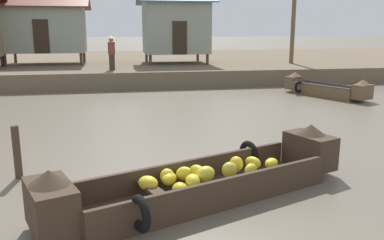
% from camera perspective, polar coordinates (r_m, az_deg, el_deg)
% --- Properties ---
extents(ground_plane, '(300.00, 300.00, 0.00)m').
position_cam_1_polar(ground_plane, '(10.55, -9.34, -2.63)').
color(ground_plane, '#665B4C').
extents(riverbank_strip, '(160.00, 20.00, 0.82)m').
position_cam_1_polar(riverbank_strip, '(28.77, -10.45, 7.79)').
color(riverbank_strip, brown).
rests_on(riverbank_strip, ground).
extents(banana_boat, '(5.47, 2.87, 0.96)m').
position_cam_1_polar(banana_boat, '(6.75, 1.82, -8.43)').
color(banana_boat, '#3D2D21').
rests_on(banana_boat, ground).
extents(fishing_skiff_distant, '(2.29, 3.86, 0.89)m').
position_cam_1_polar(fishing_skiff_distant, '(17.90, 18.38, 4.24)').
color(fishing_skiff_distant, brown).
rests_on(fishing_skiff_distant, ground).
extents(stilt_house_mid_left, '(5.07, 3.27, 3.85)m').
position_cam_1_polar(stilt_house_mid_left, '(24.79, -20.12, 12.13)').
color(stilt_house_mid_left, '#4C3826').
rests_on(stilt_house_mid_left, riverbank_strip).
extents(stilt_house_mid_right, '(4.32, 3.63, 4.19)m').
position_cam_1_polar(stilt_house_mid_right, '(24.00, -2.37, 13.13)').
color(stilt_house_mid_right, '#4C3826').
rests_on(stilt_house_mid_right, riverbank_strip).
extents(vendor_person, '(0.44, 0.44, 1.66)m').
position_cam_1_polar(vendor_person, '(20.31, -11.33, 9.58)').
color(vendor_person, '#332D28').
rests_on(vendor_person, riverbank_strip).
extents(mooring_post, '(0.14, 0.14, 1.02)m').
position_cam_1_polar(mooring_post, '(8.26, -23.55, -4.19)').
color(mooring_post, '#423323').
rests_on(mooring_post, ground).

